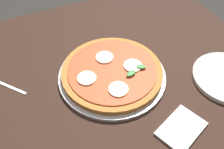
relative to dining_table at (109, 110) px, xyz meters
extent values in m
cube|color=black|center=(0.00, 0.00, 0.07)|extent=(1.17, 1.07, 0.04)
cube|color=black|center=(-0.51, -0.45, -0.28)|extent=(0.07, 0.07, 0.66)
cylinder|color=#B2B2B7|center=(-0.04, -0.06, 0.10)|extent=(0.35, 0.35, 0.01)
cylinder|color=#B27033|center=(-0.04, -0.06, 0.11)|extent=(0.33, 0.33, 0.02)
cylinder|color=#CC4723|center=(-0.04, -0.06, 0.12)|extent=(0.29, 0.29, 0.00)
cylinder|color=beige|center=(0.05, -0.05, 0.13)|extent=(0.06, 0.06, 0.00)
cylinder|color=beige|center=(-0.02, 0.03, 0.13)|extent=(0.06, 0.06, 0.00)
cylinder|color=beige|center=(-0.10, -0.04, 0.13)|extent=(0.06, 0.06, 0.00)
cylinder|color=beige|center=(-0.04, -0.12, 0.13)|extent=(0.06, 0.06, 0.00)
ellipsoid|color=#337F38|center=(-0.12, -0.02, 0.13)|extent=(0.04, 0.03, 0.00)
ellipsoid|color=#337F38|center=(-0.08, -0.01, 0.13)|extent=(0.04, 0.03, 0.00)
cube|color=white|center=(-0.13, 0.20, 0.10)|extent=(0.15, 0.13, 0.01)
cube|color=silver|center=(0.27, -0.15, 0.09)|extent=(0.08, 0.09, 0.00)
camera|label=1|loc=(0.19, 0.43, 0.69)|focal=39.46mm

